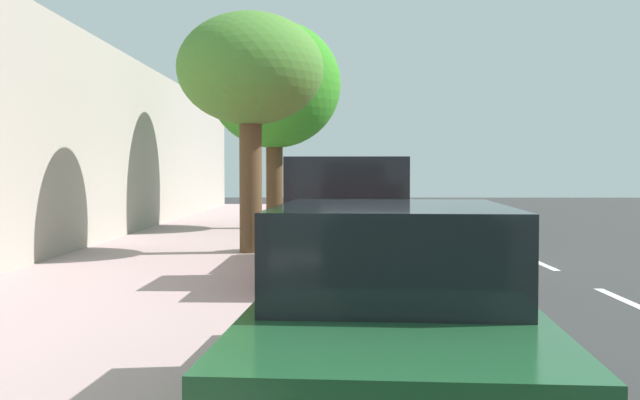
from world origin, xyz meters
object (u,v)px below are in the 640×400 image
cyclist_with_backpack (306,203)px  fire_hydrant (289,212)px  parked_pickup_red_far (346,225)px  parked_sedan_grey_mid (346,210)px  street_tree_mid_block (250,72)px  parked_sedan_dark_blue_second (340,200)px  parked_sedan_green_farthest (391,316)px  bicycle_at_curb (316,240)px  parked_suv_white_nearest (335,188)px  street_tree_near_cyclist (274,86)px

cyclist_with_backpack → fire_hydrant: 6.46m
parked_pickup_red_far → cyclist_with_backpack: size_ratio=2.97×
parked_sedan_grey_mid → street_tree_mid_block: 5.71m
cyclist_with_backpack → parked_sedan_grey_mid: bearing=-102.9°
parked_sedan_dark_blue_second → parked_sedan_green_farthest: (-0.08, 20.21, 0.00)m
cyclist_with_backpack → parked_pickup_red_far: bearing=102.0°
parked_sedan_dark_blue_second → bicycle_at_curb: parked_sedan_dark_blue_second is taller
bicycle_at_curb → parked_suv_white_nearest: bearing=-91.6°
cyclist_with_backpack → street_tree_near_cyclist: (1.07, -5.87, 3.04)m
street_tree_near_cyclist → street_tree_mid_block: 6.36m
parked_pickup_red_far → bicycle_at_curb: size_ratio=3.33×
parked_sedan_grey_mid → parked_pickup_red_far: (0.18, 7.46, 0.15)m
parked_sedan_dark_blue_second → bicycle_at_curb: bearing=86.7°
bicycle_at_curb → parked_pickup_red_far: bearing=99.9°
bicycle_at_curb → parked_sedan_dark_blue_second: bearing=-93.3°
bicycle_at_curb → cyclist_with_backpack: size_ratio=0.89×
parked_suv_white_nearest → parked_pickup_red_far: (-0.03, 20.37, -0.13)m
parked_sedan_grey_mid → parked_sedan_green_farthest: same height
fire_hydrant → parked_sedan_dark_blue_second: bearing=-112.2°
parked_sedan_grey_mid → parked_pickup_red_far: size_ratio=0.84×
street_tree_near_cyclist → parked_sedan_green_farthest: bearing=97.1°
parked_sedan_green_farthest → parked_pickup_red_far: bearing=-88.5°
bicycle_at_curb → street_tree_near_cyclist: street_tree_near_cyclist is taller
parked_sedan_green_farthest → bicycle_at_curb: parked_sedan_green_farthest is taller
bicycle_at_curb → street_tree_near_cyclist: bearing=-78.5°
fire_hydrant → parked_suv_white_nearest: bearing=-97.5°
parked_sedan_grey_mid → bicycle_at_curb: parked_sedan_grey_mid is taller
parked_pickup_red_far → street_tree_near_cyclist: street_tree_near_cyclist is taller
parked_suv_white_nearest → street_tree_mid_block: street_tree_mid_block is taller
fire_hydrant → parked_pickup_red_far: bearing=98.2°
parked_sedan_green_farthest → street_tree_mid_block: street_tree_mid_block is taller
parked_suv_white_nearest → street_tree_near_cyclist: bearing=80.9°
parked_sedan_grey_mid → parked_sedan_green_farthest: bearing=90.0°
parked_sedan_grey_mid → street_tree_near_cyclist: street_tree_near_cyclist is taller
cyclist_with_backpack → fire_hydrant: cyclist_with_backpack is taller
parked_pickup_red_far → fire_hydrant: size_ratio=6.34×
parked_sedan_dark_blue_second → parked_sedan_green_farthest: size_ratio=0.98×
parked_sedan_dark_blue_second → parked_sedan_green_farthest: bearing=90.2°
parked_sedan_grey_mid → fire_hydrant: 2.89m
parked_sedan_green_farthest → street_tree_near_cyclist: size_ratio=0.78×
parked_sedan_dark_blue_second → street_tree_mid_block: bearing=79.8°
parked_suv_white_nearest → cyclist_with_backpack: 16.92m
cyclist_with_backpack → bicycle_at_curb: bearing=114.8°
parked_sedan_dark_blue_second → street_tree_mid_block: 11.14m
street_tree_mid_block → cyclist_with_backpack: bearing=-156.0°
parked_pickup_red_far → street_tree_near_cyclist: size_ratio=0.92×
parked_sedan_grey_mid → parked_pickup_red_far: 7.46m
parked_sedan_green_farthest → bicycle_at_curb: bearing=-85.9°
cyclist_with_backpack → fire_hydrant: (0.68, -6.40, -0.54)m
parked_sedan_green_farthest → street_tree_mid_block: 10.26m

